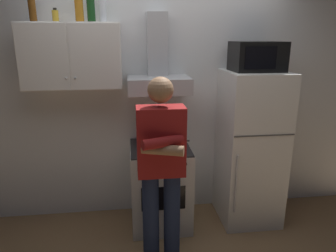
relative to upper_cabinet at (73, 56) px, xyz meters
The scene contains 14 objects.
ground_plane 1.98m from the upper_cabinet, 23.77° to the right, with size 7.00×7.00×0.00m, color olive.
back_wall_tiled 0.97m from the upper_cabinet, 14.86° to the left, with size 4.80×0.10×2.70m, color white.
upper_cabinet is the anchor object (origin of this frame).
stove_oven 1.55m from the upper_cabinet, ahead, with size 0.60×0.62×0.87m.
range_hood 0.81m from the upper_cabinet, ahead, with size 0.60×0.44×0.75m.
refrigerator 2.00m from the upper_cabinet, ahead, with size 0.60×0.62×1.60m.
microwave 1.75m from the upper_cabinet, ahead, with size 0.48×0.37×0.28m.
person_standing 1.35m from the upper_cabinet, 44.26° to the right, with size 0.38×0.33×1.64m.
cooking_pot 1.27m from the upper_cabinet, 14.73° to the right, with size 0.29×0.19×0.09m.
bottle_liquor_amber 0.45m from the upper_cabinet, ahead, with size 0.08×0.08×0.29m.
bottle_spice_jar 0.38m from the upper_cabinet, 163.54° to the left, with size 0.06×0.06×0.12m.
bottle_vodka_clear 0.53m from the upper_cabinet, ahead, with size 0.07×0.07×0.28m.
bottle_wine_green 0.51m from the upper_cabinet, ahead, with size 0.07×0.07×0.35m.
bottle_beer_brown 0.53m from the upper_cabinet, behind, with size 0.06×0.06×0.27m.
Camera 1 is at (-0.33, -2.64, 1.93)m, focal length 32.94 mm.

